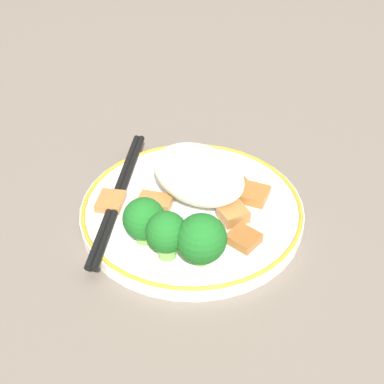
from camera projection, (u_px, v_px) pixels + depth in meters
The scene contains 14 objects.
ground_plane at pixel (192, 216), 0.59m from camera, with size 3.00×3.00×0.00m, color #665B51.
plate at pixel (192, 210), 0.59m from camera, with size 0.24×0.24×0.02m.
rice_mound at pixel (198, 174), 0.59m from camera, with size 0.11×0.08×0.05m.
broccoli_back_left at pixel (142, 219), 0.53m from camera, with size 0.04×0.04×0.05m.
broccoli_back_center at pixel (166, 233), 0.51m from camera, with size 0.04×0.04×0.05m.
broccoli_back_right at pixel (201, 239), 0.50m from camera, with size 0.05×0.05×0.06m.
meat_near_front at pixel (111, 201), 0.58m from camera, with size 0.04×0.04×0.01m.
meat_near_left at pixel (244, 238), 0.54m from camera, with size 0.03×0.03×0.01m.
meat_near_right at pixel (155, 202), 0.58m from camera, with size 0.04×0.04×0.01m.
meat_near_back at pixel (234, 182), 0.61m from camera, with size 0.03×0.03×0.01m.
meat_on_rice_edge at pixel (254, 194), 0.59m from camera, with size 0.04×0.04×0.01m.
meat_mid_left at pixel (180, 167), 0.63m from camera, with size 0.04×0.04×0.01m.
meat_mid_right at pixel (233, 214), 0.56m from camera, with size 0.03×0.04×0.01m.
chopsticks at pixel (119, 194), 0.60m from camera, with size 0.14×0.19×0.01m.
Camera 1 is at (-0.30, 0.33, 0.39)m, focal length 50.00 mm.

